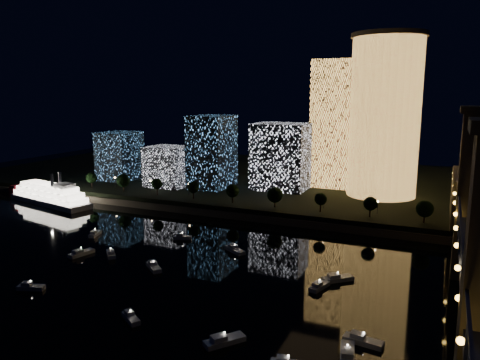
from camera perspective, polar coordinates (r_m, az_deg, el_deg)
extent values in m
plane|color=black|center=(124.06, -5.53, -15.09)|extent=(520.00, 520.00, 0.00)
cube|color=black|center=(267.88, 11.48, -0.59)|extent=(420.00, 160.00, 5.00)
cube|color=#6B5E4C|center=(194.57, 6.43, -5.00)|extent=(420.00, 6.00, 3.00)
cylinder|color=#FFB451|center=(230.73, 17.21, 7.16)|extent=(32.00, 32.00, 73.21)
cylinder|color=#6B5E4C|center=(231.80, 17.74, 16.47)|extent=(34.00, 34.00, 2.00)
cube|color=#FFB451|center=(249.40, 11.34, 6.71)|extent=(20.43, 20.43, 65.00)
cube|color=white|center=(239.48, 5.07, 2.91)|extent=(27.09, 22.92, 33.34)
cube|color=#4F91D6|center=(242.69, -3.42, 3.49)|extent=(18.56, 24.13, 37.12)
cube|color=white|center=(249.07, -8.72, 1.68)|extent=(20.83, 18.94, 20.83)
cube|color=#4F91D6|center=(273.51, -14.45, 2.90)|extent=(19.16, 21.08, 26.83)
cube|color=#6B5E4C|center=(150.25, 26.99, -1.96)|extent=(11.00, 9.00, 48.00)
cube|color=navy|center=(101.25, 25.53, -6.94)|extent=(0.50, 150.00, 0.50)
cube|color=#6B5E4C|center=(201.68, 26.03, -2.54)|extent=(12.00, 40.00, 23.00)
cube|color=navy|center=(69.14, 25.95, -18.35)|extent=(0.50, 0.50, 7.00)
cube|color=navy|center=(91.01, 25.51, -11.22)|extent=(0.50, 0.50, 7.00)
cube|color=navy|center=(113.74, 25.25, -6.89)|extent=(0.50, 0.50, 7.00)
cube|color=navy|center=(136.91, 25.09, -4.01)|extent=(0.50, 0.50, 7.00)
cube|color=navy|center=(160.32, 24.97, -1.97)|extent=(0.50, 0.50, 7.00)
sphere|color=gold|center=(102.83, 25.01, -9.69)|extent=(1.20, 1.20, 1.20)
sphere|color=gold|center=(146.04, 24.79, -3.80)|extent=(1.20, 1.20, 1.20)
sphere|color=gold|center=(190.07, 24.67, -0.62)|extent=(1.20, 1.20, 1.20)
cube|color=silver|center=(247.41, -22.15, -2.39)|extent=(52.86, 22.30, 2.58)
cube|color=white|center=(246.90, -22.19, -1.83)|extent=(48.43, 20.35, 2.36)
cube|color=white|center=(246.43, -22.23, -1.29)|extent=(44.01, 18.41, 2.36)
cube|color=white|center=(245.99, -22.26, -0.76)|extent=(37.49, 16.01, 2.36)
cube|color=silver|center=(234.90, -20.63, -0.64)|extent=(9.74, 8.09, 1.93)
cylinder|color=black|center=(238.70, -21.95, 0.01)|extent=(1.50, 1.50, 6.44)
cylinder|color=black|center=(240.95, -21.09, 0.17)|extent=(1.50, 1.50, 6.44)
cylinder|color=maroon|center=(268.91, -25.10, -1.20)|extent=(9.36, 11.02, 7.51)
cube|color=silver|center=(144.77, -24.13, -11.87)|extent=(7.73, 4.79, 1.20)
cube|color=silver|center=(144.87, -24.55, -11.43)|extent=(3.09, 2.70, 1.00)
sphere|color=white|center=(144.04, -24.19, -11.14)|extent=(0.36, 0.36, 0.36)
cube|color=silver|center=(107.49, -1.89, -19.01)|extent=(7.98, 9.13, 1.20)
cube|color=silver|center=(106.42, -2.60, -18.66)|extent=(3.88, 4.03, 1.00)
sphere|color=white|center=(106.51, -1.90, -18.08)|extent=(0.36, 0.36, 0.36)
cube|color=silver|center=(99.63, 5.25, -20.92)|extent=(2.85, 2.36, 1.00)
sphere|color=white|center=(99.07, 5.92, -20.52)|extent=(0.36, 0.36, 0.36)
cube|color=silver|center=(167.36, -18.77, -8.46)|extent=(4.81, 9.26, 1.20)
cube|color=silver|center=(166.33, -19.17, -8.20)|extent=(2.96, 3.55, 1.00)
sphere|color=white|center=(166.74, -18.81, -7.81)|extent=(0.36, 0.36, 0.36)
cube|color=silver|center=(149.12, -10.46, -10.42)|extent=(8.09, 7.34, 1.20)
cube|color=silver|center=(149.86, -10.61, -9.87)|extent=(3.61, 3.51, 1.00)
sphere|color=white|center=(148.42, -10.49, -9.70)|extent=(0.36, 0.36, 0.36)
cube|color=silver|center=(119.36, -13.16, -16.11)|extent=(7.03, 5.59, 1.20)
cube|color=silver|center=(119.75, -13.36, -15.43)|extent=(3.01, 2.82, 1.00)
sphere|color=white|center=(118.48, -13.20, -15.24)|extent=(0.36, 0.36, 0.36)
cube|color=silver|center=(110.63, 14.80, -18.46)|extent=(8.89, 3.89, 1.20)
cube|color=silver|center=(110.42, 14.16, -17.84)|extent=(3.28, 2.62, 1.00)
sphere|color=white|center=(109.68, 14.85, -17.55)|extent=(0.36, 0.36, 0.36)
cube|color=silver|center=(176.16, -7.02, -7.00)|extent=(6.94, 4.40, 1.20)
cube|color=silver|center=(175.99, -7.35, -6.65)|extent=(2.79, 2.45, 1.00)
sphere|color=white|center=(175.56, -7.03, -6.37)|extent=(0.36, 0.36, 0.36)
cube|color=silver|center=(161.66, -0.62, -8.55)|extent=(9.03, 7.23, 1.20)
cube|color=silver|center=(162.37, -0.88, -8.05)|extent=(3.88, 3.64, 1.00)
sphere|color=white|center=(161.01, -0.63, -7.88)|extent=(0.36, 0.36, 0.36)
cube|color=silver|center=(141.22, 11.84, -11.71)|extent=(8.78, 8.18, 1.20)
cube|color=silver|center=(140.19, 11.36, -11.37)|extent=(3.96, 3.88, 1.00)
sphere|color=white|center=(140.48, 11.87, -10.95)|extent=(0.36, 0.36, 0.36)
cube|color=silver|center=(135.06, 9.65, -12.69)|extent=(4.59, 7.99, 1.20)
cube|color=silver|center=(133.73, 9.40, -12.42)|extent=(2.68, 3.13, 1.00)
sphere|color=white|center=(134.28, 9.68, -11.91)|extent=(0.36, 0.36, 0.36)
cube|color=silver|center=(187.53, -17.25, -6.31)|extent=(4.27, 7.52, 1.20)
cube|color=silver|center=(186.29, -17.40, -6.08)|extent=(2.51, 2.94, 1.00)
sphere|color=white|center=(186.97, -17.28, -5.72)|extent=(0.36, 0.36, 0.36)
cube|color=silver|center=(105.39, 12.95, -19.95)|extent=(4.48, 9.41, 1.20)
cube|color=silver|center=(103.66, 12.97, -19.81)|extent=(2.88, 3.54, 1.00)
sphere|color=white|center=(104.39, 13.00, -19.01)|extent=(0.36, 0.36, 0.36)
cube|color=silver|center=(163.63, -15.45, -8.71)|extent=(6.99, 7.10, 1.20)
cube|color=silver|center=(162.21, -15.43, -8.47)|extent=(3.25, 3.26, 1.00)
sphere|color=white|center=(162.99, -15.49, -8.05)|extent=(0.36, 0.36, 0.36)
cylinder|color=black|center=(252.65, -17.61, -0.51)|extent=(0.70, 0.70, 4.00)
sphere|color=black|center=(252.02, -17.65, 0.27)|extent=(5.61, 5.61, 5.61)
cylinder|color=black|center=(240.02, -14.02, -0.90)|extent=(0.70, 0.70, 4.00)
sphere|color=black|center=(239.36, -14.06, -0.08)|extent=(6.56, 6.56, 6.56)
cylinder|color=black|center=(228.44, -10.05, -1.32)|extent=(0.70, 0.70, 4.00)
sphere|color=black|center=(227.74, -10.08, -0.46)|extent=(5.25, 5.25, 5.25)
cylinder|color=black|center=(218.08, -5.68, -1.78)|extent=(0.70, 0.70, 4.00)
sphere|color=black|center=(217.35, -5.70, -0.88)|extent=(5.54, 5.54, 5.54)
cylinder|color=black|center=(209.13, -0.90, -2.27)|extent=(0.70, 0.70, 4.00)
sphere|color=black|center=(208.37, -0.91, -1.33)|extent=(5.96, 5.96, 5.96)
cylinder|color=black|center=(201.77, 4.26, -2.78)|extent=(0.70, 0.70, 4.00)
sphere|color=black|center=(200.98, 4.28, -1.81)|extent=(6.86, 6.86, 6.86)
cylinder|color=black|center=(196.18, 9.78, -3.29)|extent=(0.70, 0.70, 4.00)
sphere|color=black|center=(195.37, 9.81, -2.30)|extent=(5.14, 5.14, 5.14)
cylinder|color=black|center=(192.51, 15.57, -3.80)|extent=(0.70, 0.70, 4.00)
sphere|color=black|center=(191.69, 15.62, -2.79)|extent=(5.56, 5.56, 5.56)
cylinder|color=black|center=(190.88, 21.52, -4.29)|extent=(0.70, 0.70, 4.00)
sphere|color=black|center=(190.05, 21.60, -3.27)|extent=(6.59, 6.59, 6.59)
cylinder|color=black|center=(250.66, -15.00, -0.35)|extent=(0.24, 0.24, 5.00)
sphere|color=#FFCC7F|center=(250.15, -15.03, 0.28)|extent=(0.70, 0.70, 0.70)
cylinder|color=black|center=(237.63, -10.86, -0.76)|extent=(0.24, 0.24, 5.00)
sphere|color=#FFCC7F|center=(237.10, -10.88, -0.10)|extent=(0.70, 0.70, 0.70)
cylinder|color=black|center=(225.99, -6.26, -1.22)|extent=(0.24, 0.24, 5.00)
sphere|color=#FFCC7F|center=(225.43, -6.27, -0.52)|extent=(0.70, 0.70, 0.70)
cylinder|color=black|center=(215.97, -1.20, -1.72)|extent=(0.24, 0.24, 5.00)
sphere|color=#FFCC7F|center=(215.39, -1.20, -0.99)|extent=(0.70, 0.70, 0.70)
cylinder|color=black|center=(207.81, 4.31, -2.24)|extent=(0.24, 0.24, 5.00)
sphere|color=#FFCC7F|center=(207.20, 4.32, -1.48)|extent=(0.70, 0.70, 0.70)
cylinder|color=black|center=(201.73, 10.21, -2.78)|extent=(0.24, 0.24, 5.00)
sphere|color=#FFCC7F|center=(201.10, 10.23, -2.00)|extent=(0.70, 0.70, 0.70)
cylinder|color=black|center=(197.92, 16.41, -3.31)|extent=(0.24, 0.24, 5.00)
sphere|color=#FFCC7F|center=(197.28, 16.45, -2.52)|extent=(0.70, 0.70, 0.70)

